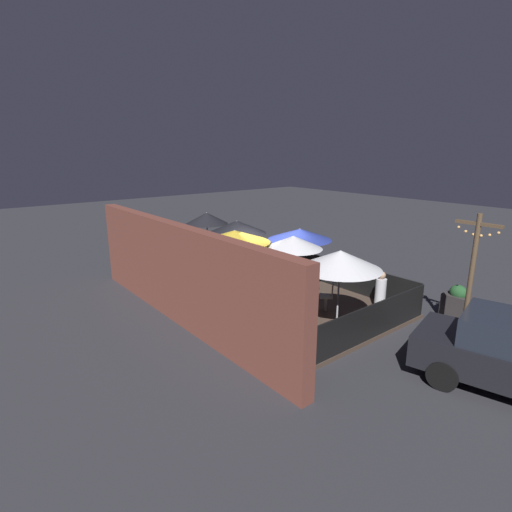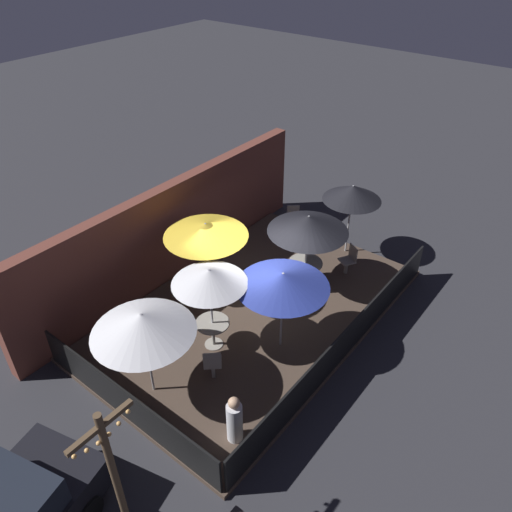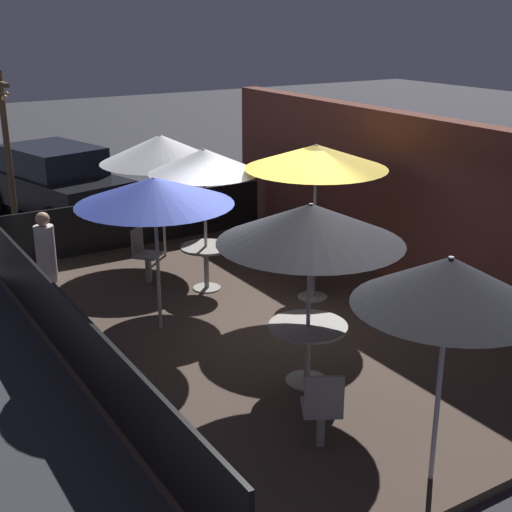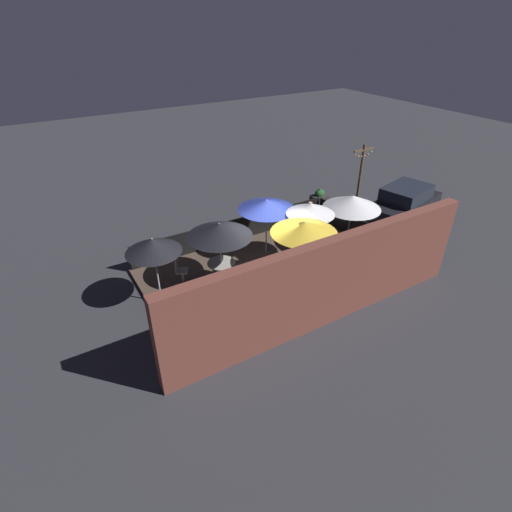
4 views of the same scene
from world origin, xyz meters
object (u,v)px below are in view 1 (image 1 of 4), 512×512
Objects in this scene: patio_umbrella_0 at (235,236)px; patio_umbrella_4 at (300,234)px; dining_table_0 at (235,289)px; patio_chair_1 at (233,257)px; patio_umbrella_3 at (207,218)px; patio_umbrella_5 at (340,260)px; patio_umbrella_2 at (293,242)px; dining_table_2 at (292,291)px; light_post at (472,273)px; dining_table_1 at (237,264)px; patio_chair_0 at (166,263)px; patio_chair_2 at (328,295)px; patio_umbrella_1 at (237,227)px; patron_0 at (380,292)px; planter_box at (457,303)px.

patio_umbrella_4 is (-0.21, -2.54, -0.24)m from patio_umbrella_0.
patio_chair_1 is at bearing -34.76° from dining_table_0.
patio_umbrella_3 is 7.49m from patio_umbrella_5.
dining_table_2 is (-0.00, 0.00, -1.54)m from patio_umbrella_2.
patio_umbrella_0 is 6.40m from light_post.
patio_umbrella_4 is at bearing 32.35° from patio_chair_1.
patio_umbrella_4 is 2.68× the size of dining_table_2.
patio_chair_0 is at bearing 41.39° from dining_table_1.
patio_umbrella_0 is 2.43m from dining_table_2.
patio_umbrella_0 is 1.08× the size of patio_umbrella_5.
patio_umbrella_2 is at bearing 16.05° from patio_chair_1.
patio_umbrella_3 is 2.43× the size of patio_chair_2.
patio_umbrella_1 is 5.56m from patron_0.
patio_umbrella_2 is at bearing 173.07° from dining_table_1.
dining_table_1 is at bearing 11.55° from light_post.
patio_umbrella_5 reaches higher than patio_chair_0.
planter_box is at bearing -161.33° from patio_umbrella_3.
dining_table_2 is (-5.59, 0.50, -1.47)m from patio_umbrella_3.
dining_table_0 is 0.94× the size of patio_chair_0.
dining_table_2 is at bearing 128.42° from patio_umbrella_4.
patio_umbrella_3 is 6.59m from patio_chair_2.
patio_umbrella_0 is 1.76m from patio_umbrella_2.
planter_box is at bearing -133.99° from dining_table_0.
dining_table_1 is (5.27, -0.53, -1.40)m from patio_umbrella_5.
patio_chair_2 is at bearing -175.63° from dining_table_1.
patron_0 is at bearing -85.32° from patio_umbrella_5.
patio_umbrella_1 is 2.65× the size of dining_table_0.
patio_chair_0 is 8.06m from patron_0.
light_post is at bearing -138.94° from patio_umbrella_5.
dining_table_2 is (-3.40, 0.41, -0.03)m from dining_table_1.
dining_table_2 is at bearing 24.84° from light_post.
patio_umbrella_5 is 2.02m from patio_chair_2.
patron_0 is 2.89m from light_post.
patio_umbrella_4 is 2.59× the size of dining_table_0.
patio_chair_1 is at bearing 5.54° from light_post.
patio_umbrella_3 is 7.61m from patron_0.
patio_umbrella_5 is at bearing 154.08° from patio_umbrella_4.
patio_umbrella_2 is 3.74m from dining_table_1.
patio_umbrella_5 is 7.68m from patio_chair_0.
dining_table_0 is (3.10, 1.13, -1.41)m from patio_umbrella_5.
patio_chair_0 is at bearing 156.96° from patron_0.
dining_table_1 is 4.22m from patio_chair_2.
patio_umbrella_1 is 0.99× the size of patio_umbrella_3.
patron_0 is at bearing -161.43° from patio_umbrella_1.
dining_table_0 is 0.91× the size of patio_chair_2.
patio_chair_2 is (-4.21, -0.32, -1.51)m from patio_umbrella_1.
patio_umbrella_0 is 4.51m from patio_chair_1.
dining_table_0 is 4.31m from patio_chair_0.
dining_table_0 is at bearing 45.37° from patio_umbrella_2.
patio_umbrella_4 is 2.31× the size of dining_table_1.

